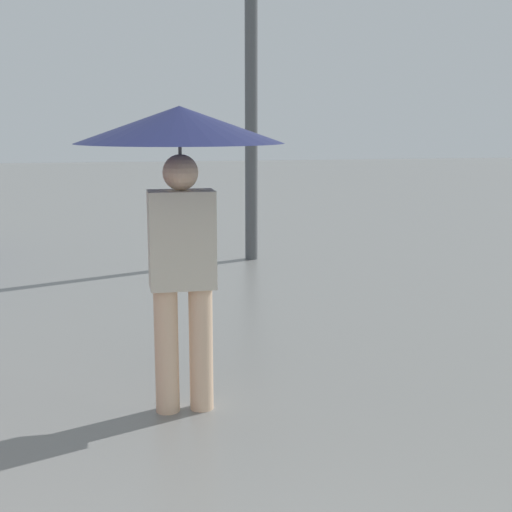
{
  "coord_description": "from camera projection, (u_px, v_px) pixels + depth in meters",
  "views": [
    {
      "loc": [
        -0.21,
        -1.01,
        1.7
      ],
      "look_at": [
        0.62,
        3.02,
        0.92
      ],
      "focal_mm": 50.0,
      "sensor_mm": 36.0,
      "label": 1
    }
  ],
  "objects": [
    {
      "name": "street_lamp",
      "position": [
        251.0,
        38.0,
        8.45
      ],
      "size": [
        0.37,
        0.37,
        4.16
      ],
      "color": "#515456",
      "rests_on": "ground_plane"
    },
    {
      "name": "pedestrian",
      "position": [
        180.0,
        160.0,
        4.0
      ],
      "size": [
        1.17,
        1.17,
        1.79
      ],
      "color": "beige",
      "rests_on": "ground_plane"
    }
  ]
}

